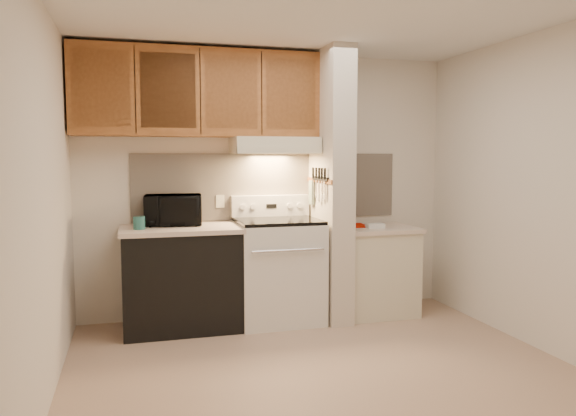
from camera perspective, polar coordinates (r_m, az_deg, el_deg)
name	(u,v)px	position (r m, az deg, el deg)	size (l,w,h in m)	color
floor	(318,365)	(4.28, 3.05, -15.64)	(3.60, 3.60, 0.00)	tan
ceiling	(320,15)	(4.11, 3.24, 18.97)	(3.60, 3.60, 0.00)	white
wall_back	(269,185)	(5.44, -1.96, 2.39)	(3.60, 0.02, 2.50)	silver
wall_left	(47,201)	(3.82, -23.31, 0.68)	(0.02, 3.00, 2.50)	silver
wall_right	(532,191)	(4.89, 23.54, 1.60)	(0.02, 3.00, 2.50)	silver
backsplash	(269,186)	(5.43, -1.93, 2.22)	(2.60, 0.02, 0.63)	beige
range_body	(278,272)	(5.21, -1.03, -6.51)	(0.76, 0.65, 0.92)	silver
oven_window	(287,275)	(4.90, -0.08, -6.79)	(0.50, 0.01, 0.30)	black
oven_handle	(288,250)	(4.83, 0.04, -4.33)	(0.02, 0.02, 0.65)	silver
cooktop	(278,221)	(5.14, -1.03, -1.32)	(0.74, 0.64, 0.03)	black
range_backguard	(270,206)	(5.40, -1.80, 0.23)	(0.76, 0.08, 0.20)	silver
range_display	(271,206)	(5.36, -1.69, 0.19)	(0.10, 0.01, 0.04)	black
range_knob_left_outer	(243,207)	(5.29, -4.63, 0.12)	(0.05, 0.05, 0.02)	silver
range_knob_left_inner	(253,207)	(5.31, -3.57, 0.14)	(0.05, 0.05, 0.02)	silver
range_knob_right_inner	(290,206)	(5.40, 0.17, 0.24)	(0.05, 0.05, 0.02)	silver
range_knob_right_outer	(300,205)	(5.43, 1.18, 0.26)	(0.05, 0.05, 0.02)	silver
dishwasher_front	(181,280)	(5.08, -10.78, -7.21)	(1.00, 0.63, 0.87)	black
left_countertop	(180,229)	(5.00, -10.87, -2.11)	(1.04, 0.67, 0.04)	beige
spoon_rest	(156,224)	(5.19, -13.30, -1.60)	(0.20, 0.06, 0.01)	black
teal_jar	(139,223)	(4.90, -14.89, -1.47)	(0.10, 0.10, 0.11)	#245E5B
outlet	(220,201)	(5.33, -6.91, 0.67)	(0.08, 0.01, 0.12)	beige
microwave	(173,210)	(5.12, -11.59, -0.19)	(0.49, 0.33, 0.27)	black
partition_pillar	(331,186)	(5.26, 4.36, 2.27)	(0.22, 0.70, 2.50)	beige
pillar_trim	(319,181)	(5.21, 3.17, 2.80)	(0.01, 0.70, 0.04)	#9B5A2B
knife_strip	(320,179)	(5.16, 3.29, 3.00)	(0.02, 0.42, 0.04)	black
knife_blade_a	(324,190)	(5.03, 3.69, 1.79)	(0.01, 0.04, 0.16)	silver
knife_handle_a	(325,174)	(5.01, 3.77, 3.49)	(0.02, 0.02, 0.10)	black
knife_blade_b	(322,191)	(5.09, 3.47, 1.72)	(0.01, 0.04, 0.18)	silver
knife_handle_b	(322,173)	(5.08, 3.45, 3.52)	(0.02, 0.02, 0.10)	black
knife_blade_c	(319,192)	(5.17, 3.16, 1.66)	(0.01, 0.04, 0.20)	silver
knife_handle_c	(319,173)	(5.16, 3.17, 3.55)	(0.02, 0.02, 0.10)	black
knife_blade_d	(316,189)	(5.24, 2.87, 1.94)	(0.01, 0.04, 0.16)	silver
knife_handle_d	(316,173)	(5.23, 2.88, 3.58)	(0.02, 0.02, 0.10)	black
knife_blade_e	(313,190)	(5.33, 2.56, 1.89)	(0.01, 0.04, 0.18)	silver
knife_handle_e	(313,173)	(5.32, 2.57, 3.61)	(0.02, 0.02, 0.10)	black
oven_mitt	(312,192)	(5.38, 2.42, 1.60)	(0.03, 0.09, 0.23)	gray
right_cab_base	(375,272)	(5.54, 8.80, -6.44)	(0.70, 0.60, 0.81)	beige
right_countertop	(375,229)	(5.47, 8.87, -2.08)	(0.74, 0.64, 0.04)	beige
red_folder	(354,225)	(5.49, 6.73, -1.77)	(0.23, 0.31, 0.01)	#B81300
white_box	(375,226)	(5.35, 8.83, -1.79)	(0.16, 0.11, 0.04)	white
range_hood	(274,145)	(5.22, -1.40, 6.38)	(0.78, 0.44, 0.15)	beige
hood_lip	(280,150)	(5.02, -0.80, 5.90)	(0.78, 0.04, 0.06)	beige
upper_cabinets	(198,93)	(5.17, -9.12, 11.43)	(2.18, 0.33, 0.77)	#9B5A2B
cab_door_a	(101,88)	(4.98, -18.47, 11.46)	(0.46, 0.01, 0.63)	#9B5A2B
cab_gap_a	(135,89)	(4.97, -15.28, 11.55)	(0.01, 0.01, 0.73)	black
cab_door_b	(168,90)	(4.99, -12.08, 11.61)	(0.46, 0.01, 0.63)	#9B5A2B
cab_gap_b	(200,91)	(5.01, -8.90, 11.63)	(0.01, 0.01, 0.73)	black
cab_door_c	(231,92)	(5.05, -5.77, 11.61)	(0.46, 0.01, 0.63)	#9B5A2B
cab_gap_c	(262,93)	(5.10, -2.69, 11.57)	(0.01, 0.01, 0.73)	black
cab_door_d	(291,94)	(5.17, 0.31, 11.49)	(0.46, 0.01, 0.63)	#9B5A2B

